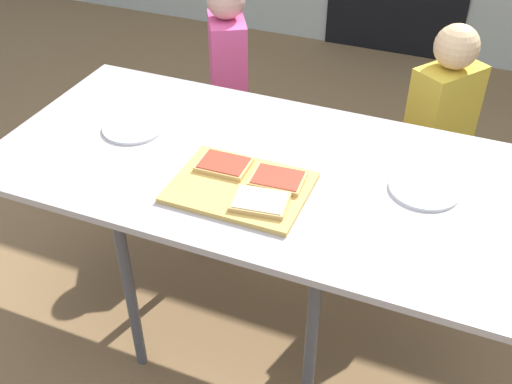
# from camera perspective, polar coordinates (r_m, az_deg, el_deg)

# --- Properties ---
(ground_plane) EXTENTS (16.00, 16.00, 0.00)m
(ground_plane) POSITION_cam_1_polar(r_m,az_deg,el_deg) (2.28, -0.20, -12.28)
(ground_plane) COLOR brown
(dining_table) EXTENTS (1.55, 0.79, 0.72)m
(dining_table) POSITION_cam_1_polar(r_m,az_deg,el_deg) (1.82, -0.25, 1.45)
(dining_table) COLOR #A9A09F
(dining_table) RESTS_ON ground
(cutting_board) EXTENTS (0.37, 0.28, 0.02)m
(cutting_board) POSITION_cam_1_polar(r_m,az_deg,el_deg) (1.68, -1.49, 0.45)
(cutting_board) COLOR gold
(cutting_board) RESTS_ON dining_table
(pizza_slice_far_right) EXTENTS (0.15, 0.12, 0.02)m
(pizza_slice_far_right) POSITION_cam_1_polar(r_m,az_deg,el_deg) (1.68, 2.06, 1.23)
(pizza_slice_far_right) COLOR tan
(pizza_slice_far_right) RESTS_ON cutting_board
(pizza_slice_far_left) EXTENTS (0.15, 0.11, 0.02)m
(pizza_slice_far_left) POSITION_cam_1_polar(r_m,az_deg,el_deg) (1.74, -3.04, 2.60)
(pizza_slice_far_left) COLOR tan
(pizza_slice_far_left) RESTS_ON cutting_board
(pizza_slice_near_right) EXTENTS (0.16, 0.13, 0.02)m
(pizza_slice_near_right) POSITION_cam_1_polar(r_m,az_deg,el_deg) (1.60, 0.40, -0.91)
(pizza_slice_near_right) COLOR tan
(pizza_slice_near_right) RESTS_ON cutting_board
(plate_white_left) EXTENTS (0.20, 0.20, 0.01)m
(plate_white_left) POSITION_cam_1_polar(r_m,az_deg,el_deg) (1.98, -11.45, 5.95)
(plate_white_left) COLOR silver
(plate_white_left) RESTS_ON dining_table
(plate_white_right) EXTENTS (0.20, 0.20, 0.01)m
(plate_white_right) POSITION_cam_1_polar(r_m,az_deg,el_deg) (1.74, 15.55, 0.30)
(plate_white_right) COLOR white
(plate_white_right) RESTS_ON dining_table
(child_left) EXTENTS (0.24, 0.28, 0.98)m
(child_left) POSITION_cam_1_polar(r_m,az_deg,el_deg) (2.60, -2.61, 10.19)
(child_left) COLOR #3E2C40
(child_left) RESTS_ON ground
(child_right) EXTENTS (0.25, 0.28, 0.96)m
(child_right) POSITION_cam_1_polar(r_m,az_deg,el_deg) (2.36, 16.76, 5.31)
(child_right) COLOR #4B3860
(child_right) RESTS_ON ground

